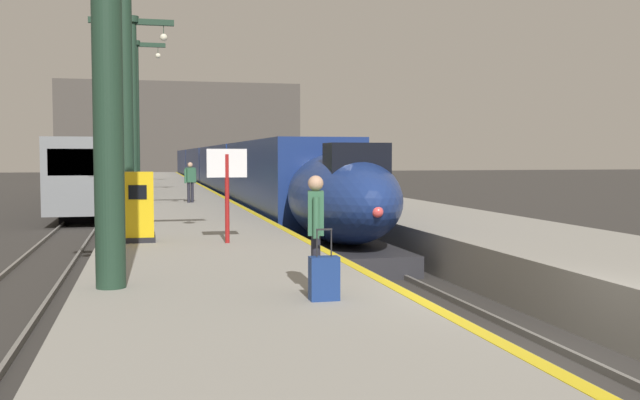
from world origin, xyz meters
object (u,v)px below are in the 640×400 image
(station_column_far, at_px, (133,88))
(ticket_machine_yellow, at_px, (138,210))
(station_column_mid, at_px, (124,14))
(passenger_near_edge, at_px, (316,225))
(station_column_distant, at_px, (136,99))
(passenger_mid_platform, at_px, (190,179))
(highspeed_train_main, at_px, (221,170))
(regional_train_adjacent, at_px, (102,169))
(rolling_suitcase, at_px, (324,278))
(departure_info_board, at_px, (227,176))

(station_column_far, distance_m, ticket_machine_yellow, 20.03)
(station_column_mid, bearing_deg, passenger_near_edge, -75.84)
(station_column_mid, distance_m, passenger_near_edge, 12.68)
(station_column_distant, bearing_deg, station_column_far, -90.00)
(station_column_far, xyz_separation_m, passenger_mid_platform, (2.37, -5.61, -4.25))
(highspeed_train_main, height_order, regional_train_adjacent, regional_train_adjacent)
(station_column_far, height_order, passenger_mid_platform, station_column_far)
(regional_train_adjacent, height_order, station_column_mid, station_column_mid)
(passenger_near_edge, bearing_deg, station_column_distant, 93.99)
(highspeed_train_main, xyz_separation_m, station_column_far, (-5.90, -16.71, 4.32))
(rolling_suitcase, bearing_deg, regional_train_adjacent, 97.20)
(ticket_machine_yellow, relative_size, departure_info_board, 0.75)
(regional_train_adjacent, xyz_separation_m, station_column_far, (2.20, -13.02, 4.16))
(highspeed_train_main, distance_m, passenger_near_edge, 43.41)
(station_column_mid, relative_size, departure_info_board, 4.67)
(station_column_far, bearing_deg, regional_train_adjacent, 99.59)
(passenger_near_edge, height_order, departure_info_board, departure_info_board)
(regional_train_adjacent, bearing_deg, passenger_near_edge, -82.72)
(rolling_suitcase, bearing_deg, departure_info_board, 94.66)
(departure_info_board, bearing_deg, passenger_near_edge, -85.04)
(station_column_mid, height_order, station_column_distant, station_column_mid)
(passenger_near_edge, relative_size, rolling_suitcase, 1.72)
(station_column_mid, xyz_separation_m, rolling_suitcase, (2.87, -11.82, -5.60))
(station_column_far, bearing_deg, passenger_mid_platform, -67.13)
(passenger_mid_platform, bearing_deg, station_column_far, 112.87)
(passenger_near_edge, height_order, passenger_mid_platform, same)
(station_column_mid, height_order, departure_info_board, station_column_mid)
(regional_train_adjacent, relative_size, departure_info_board, 17.26)
(rolling_suitcase, height_order, ticket_machine_yellow, ticket_machine_yellow)
(regional_train_adjacent, xyz_separation_m, station_column_mid, (2.20, -28.27, 4.83))
(station_column_distant, bearing_deg, regional_train_adjacent, -148.14)
(station_column_mid, height_order, rolling_suitcase, station_column_mid)
(station_column_mid, distance_m, passenger_mid_platform, 11.08)
(highspeed_train_main, bearing_deg, regional_train_adjacent, -155.51)
(station_column_mid, relative_size, passenger_near_edge, 5.86)
(passenger_mid_platform, height_order, rolling_suitcase, passenger_mid_platform)
(ticket_machine_yellow, bearing_deg, passenger_near_edge, -70.48)
(station_column_distant, bearing_deg, passenger_near_edge, -86.01)
(highspeed_train_main, height_order, passenger_near_edge, highspeed_train_main)
(station_column_distant, height_order, departure_info_board, station_column_distant)
(rolling_suitcase, bearing_deg, station_column_mid, 103.63)
(highspeed_train_main, xyz_separation_m, passenger_near_edge, (-3.04, -43.30, 0.07))
(rolling_suitcase, relative_size, departure_info_board, 0.46)
(highspeed_train_main, height_order, rolling_suitcase, highspeed_train_main)
(rolling_suitcase, bearing_deg, highspeed_train_main, 86.04)
(passenger_mid_platform, relative_size, rolling_suitcase, 1.72)
(station_column_distant, bearing_deg, station_column_mid, -90.00)
(regional_train_adjacent, xyz_separation_m, ticket_machine_yellow, (2.55, -32.53, -0.34))
(station_column_mid, bearing_deg, passenger_mid_platform, 76.21)
(highspeed_train_main, height_order, ticket_machine_yellow, highspeed_train_main)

